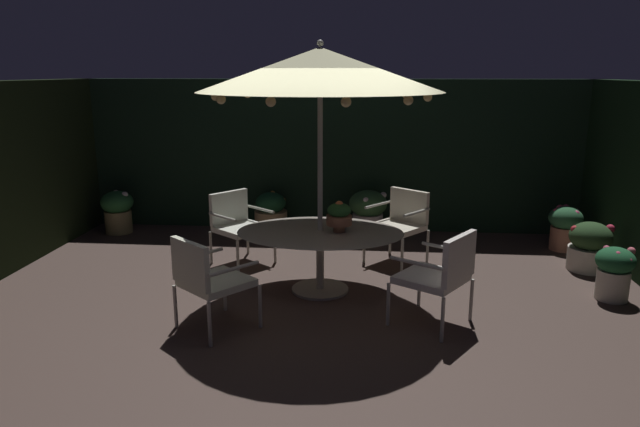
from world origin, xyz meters
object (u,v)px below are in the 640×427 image
(patio_umbrella, at_px, (320,70))
(potted_plant_left_far, at_px, (565,226))
(potted_plant_left_near, at_px, (590,246))
(potted_plant_right_near, at_px, (368,211))
(potted_plant_back_center, at_px, (614,271))
(potted_plant_back_right, at_px, (118,210))
(centerpiece_planter, at_px, (339,215))
(patio_chair_east, at_px, (441,272))
(potted_plant_back_left, at_px, (271,214))
(patio_chair_northeast, at_px, (208,277))
(patio_dining_table, at_px, (320,241))
(patio_chair_southeast, at_px, (401,220))
(patio_chair_north, at_px, (238,221))

(patio_umbrella, bearing_deg, potted_plant_left_far, 29.87)
(potted_plant_left_near, height_order, potted_plant_right_near, potted_plant_right_near)
(potted_plant_back_center, relative_size, potted_plant_back_right, 0.91)
(potted_plant_back_center, bearing_deg, centerpiece_planter, -179.09)
(patio_chair_east, xyz_separation_m, potted_plant_right_near, (-0.74, 3.16, -0.17))
(centerpiece_planter, bearing_deg, potted_plant_left_near, 18.61)
(patio_umbrella, relative_size, potted_plant_back_center, 4.64)
(patio_chair_east, height_order, potted_plant_back_left, patio_chair_east)
(potted_plant_back_left, height_order, potted_plant_back_center, potted_plant_back_left)
(potted_plant_left_near, bearing_deg, potted_plant_right_near, 155.59)
(potted_plant_left_near, relative_size, potted_plant_back_right, 0.94)
(patio_chair_northeast, bearing_deg, centerpiece_planter, 43.65)
(potted_plant_left_near, xyz_separation_m, potted_plant_left_far, (-0.04, 0.86, 0.04))
(patio_dining_table, height_order, patio_umbrella, patio_umbrella)
(patio_umbrella, distance_m, potted_plant_back_right, 4.54)
(patio_chair_southeast, relative_size, potted_plant_left_near, 1.53)
(patio_chair_northeast, distance_m, patio_chair_southeast, 3.03)
(patio_chair_northeast, xyz_separation_m, potted_plant_back_center, (4.23, 1.19, -0.22))
(patio_dining_table, xyz_separation_m, potted_plant_left_near, (3.34, 1.04, -0.28))
(patio_chair_north, distance_m, potted_plant_back_left, 1.45)
(patio_dining_table, bearing_deg, potted_plant_back_left, 112.59)
(patio_chair_east, bearing_deg, potted_plant_left_far, 53.36)
(centerpiece_planter, xyz_separation_m, potted_plant_back_right, (-3.59, 2.21, -0.54))
(patio_chair_southeast, bearing_deg, potted_plant_left_near, -3.10)
(patio_chair_northeast, bearing_deg, patio_dining_table, 49.78)
(patio_chair_east, relative_size, potted_plant_left_far, 1.53)
(potted_plant_left_far, xyz_separation_m, potted_plant_back_right, (-6.67, 0.29, 0.02))
(patio_chair_southeast, distance_m, potted_plant_left_far, 2.46)
(potted_plant_right_near, bearing_deg, potted_plant_back_left, 178.15)
(potted_plant_back_left, xyz_separation_m, potted_plant_back_right, (-2.39, -0.18, 0.05))
(potted_plant_left_near, xyz_separation_m, potted_plant_back_center, (-0.09, -1.01, 0.02))
(patio_chair_east, relative_size, potted_plant_back_left, 1.48)
(potted_plant_back_center, bearing_deg, potted_plant_right_near, 140.05)
(centerpiece_planter, height_order, potted_plant_back_right, centerpiece_planter)
(patio_dining_table, bearing_deg, patio_chair_southeast, 50.36)
(patio_dining_table, distance_m, potted_plant_back_left, 2.58)
(patio_dining_table, xyz_separation_m, patio_chair_east, (1.26, -0.84, -0.03))
(potted_plant_back_center, bearing_deg, patio_dining_table, -179.48)
(patio_dining_table, distance_m, patio_chair_north, 1.51)
(potted_plant_left_near, bearing_deg, potted_plant_back_center, -95.27)
(centerpiece_planter, relative_size, patio_chair_northeast, 0.38)
(patio_chair_north, bearing_deg, potted_plant_back_right, 150.66)
(patio_umbrella, relative_size, patio_chair_north, 3.01)
(centerpiece_planter, bearing_deg, potted_plant_left_far, 31.82)
(centerpiece_planter, bearing_deg, patio_chair_northeast, -136.35)
(patio_chair_southeast, xyz_separation_m, potted_plant_right_near, (-0.44, 1.15, -0.17))
(patio_umbrella, relative_size, potted_plant_back_right, 4.21)
(patio_umbrella, bearing_deg, patio_chair_southeast, 50.36)
(patio_chair_north, xyz_separation_m, patio_chair_southeast, (2.14, 0.21, 0.02))
(potted_plant_back_left, bearing_deg, patio_chair_north, -97.71)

